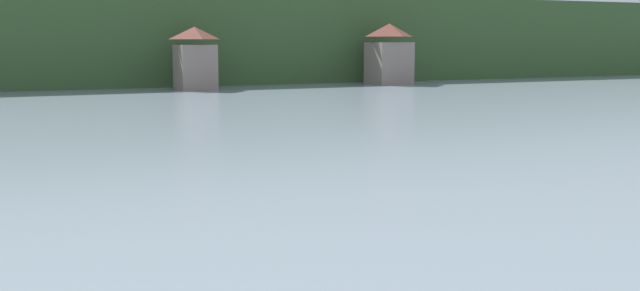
# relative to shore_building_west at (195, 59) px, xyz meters

# --- Properties ---
(wooded_hillside) EXTENTS (352.00, 67.90, 26.30)m
(wooded_hillside) POSITION_rel_shore_building_west_xyz_m (1.37, 44.21, 1.58)
(wooded_hillside) COLOR #38562D
(wooded_hillside) RESTS_ON ground_plane
(shore_building_west) EXTENTS (4.63, 5.17, 7.75)m
(shore_building_west) POSITION_rel_shore_building_west_xyz_m (0.00, 0.00, 0.00)
(shore_building_west) COLOR gray
(shore_building_west) RESTS_ON ground_plane
(shore_building_westcentral) EXTENTS (5.43, 5.42, 8.39)m
(shore_building_westcentral) POSITION_rel_shore_building_west_xyz_m (27.73, 0.12, 0.32)
(shore_building_westcentral) COLOR gray
(shore_building_westcentral) RESTS_ON ground_plane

